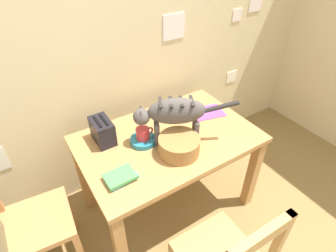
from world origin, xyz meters
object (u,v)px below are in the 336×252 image
Objects in this scene: coffee_mug at (143,134)px; wicker_basket at (179,145)px; cat at (173,113)px; book_stack at (120,177)px; saucer_bowl at (143,140)px; toaster at (103,131)px; magazine at (206,112)px; wooden_chair_far at (29,224)px; dining_table at (168,147)px.

coffee_mug is 0.48× the size of wicker_basket.
book_stack is (-0.46, -0.13, -0.22)m from cat.
cat is 3.49× the size of saucer_bowl.
cat reaches higher than toaster.
saucer_bowl is 0.66× the size of wicker_basket.
wicker_basket is 1.37× the size of toaster.
magazine is (0.59, 0.05, -0.07)m from coffee_mug.
wooden_chair_far is (-0.98, 0.21, -0.34)m from wicker_basket.
dining_table is 6.45× the size of book_stack.
wicker_basket is at bearing -135.73° from magazine.
dining_table is 0.25m from coffee_mug.
saucer_bowl is at bearing -161.72° from magazine.
wooden_chair_far is at bearing 167.99° from wicker_basket.
toaster reaches higher than dining_table.
wooden_chair_far is at bearing 112.53° from cat.
coffee_mug is at bearing 95.15° from wooden_chair_far.
saucer_bowl is 0.90× the size of toaster.
book_stack is at bearing -97.54° from toaster.
coffee_mug and wicker_basket have the same top height.
book_stack is 0.97× the size of toaster.
cat is 0.30m from saucer_bowl.
toaster is (-0.40, 0.26, -0.15)m from cat.
toaster is 0.21× the size of wooden_chair_far.
coffee_mug is (-0.18, 0.10, -0.16)m from cat.
wicker_basket is 0.53m from toaster.
magazine is 0.91m from book_stack.
toaster is 0.73m from wooden_chair_far.
coffee_mug is at bearing 0.00° from saucer_bowl.
wicker_basket is (-0.03, -0.12, -0.17)m from cat.
wicker_basket is at bearing -166.61° from cat.
magazine is at bearing 96.86° from wooden_chair_far.
book_stack is at bearing 73.70° from wooden_chair_far.
coffee_mug is 0.14× the size of wooden_chair_far.
saucer_bowl reaches higher than dining_table.
cat reaches higher than dining_table.
toaster is at bearing 85.05° from cat.
coffee_mug reaches higher than dining_table.
dining_table is at bearing -14.81° from coffee_mug.
cat is (0.01, -0.05, 0.33)m from dining_table.
dining_table is 0.49m from book_stack.
coffee_mug reaches higher than magazine.
dining_table is 1.34× the size of wooden_chair_far.
book_stack is 0.43m from wicker_basket.
cat is 4.74× the size of coffee_mug.
book_stack is at bearing -179.24° from wicker_basket.
wicker_basket reaches higher than magazine.
cat is at bearing -27.99° from coffee_mug.
magazine is at bearing -8.03° from toaster.
cat is 0.50m from toaster.
book_stack is at bearing -149.11° from magazine.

